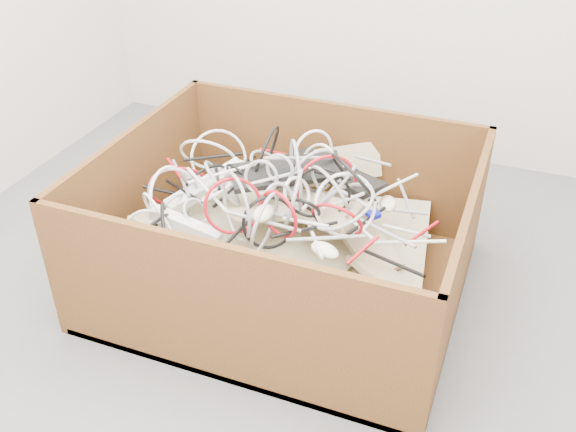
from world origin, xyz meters
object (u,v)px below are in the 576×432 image
(cardboard_box, at_px, (281,255))
(vga_plug, at_px, (373,214))
(power_strip_right, at_px, (186,225))
(power_strip_left, at_px, (206,186))

(cardboard_box, height_order, vga_plug, cardboard_box)
(cardboard_box, relative_size, vga_plug, 27.97)
(cardboard_box, relative_size, power_strip_right, 4.86)
(power_strip_right, bearing_deg, vga_plug, 25.01)
(power_strip_right, bearing_deg, cardboard_box, 41.24)
(vga_plug, bearing_deg, power_strip_left, -136.78)
(cardboard_box, height_order, power_strip_left, cardboard_box)
(power_strip_left, relative_size, power_strip_right, 1.24)
(power_strip_left, distance_m, power_strip_right, 0.24)
(power_strip_left, height_order, power_strip_right, power_strip_left)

